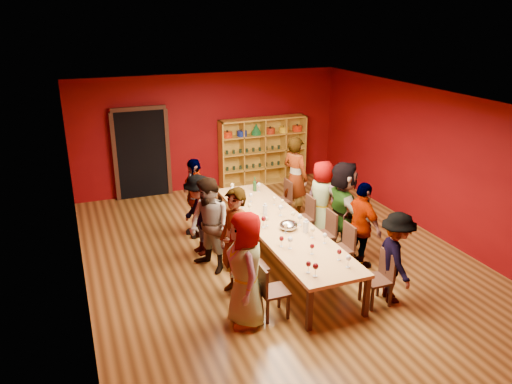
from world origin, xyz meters
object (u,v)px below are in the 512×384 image
(tasting_table, at_px, (280,226))
(wine_bottle, at_px, (255,186))
(chair_person_right_4, at_px, (284,197))
(person_right_4, at_px, (295,177))
(chair_person_left_4, at_px, (208,211))
(spittoon_bowl, at_px, (288,225))
(chair_person_right_3, at_px, (306,215))
(chair_person_left_1, at_px, (250,264))
(person_right_3, at_px, (322,199))
(person_left_2, at_px, (210,226))
(chair_person_left_0, at_px, (269,288))
(person_right_1, at_px, (362,226))
(chair_person_left_3, at_px, (220,226))
(shelving_unit, at_px, (262,148))
(chair_person_right_0, at_px, (381,275))
(chair_person_right_1, at_px, (344,245))
(person_left_0, at_px, (246,269))
(person_right_2, at_px, (343,208))
(chair_person_right_2, at_px, (326,231))
(person_right_0, at_px, (396,258))
(person_left_1, at_px, (235,243))
(person_left_4, at_px, (195,197))
(chair_person_left_2, at_px, (232,241))
(person_left_3, at_px, (200,215))

(tasting_table, height_order, wine_bottle, wine_bottle)
(chair_person_right_4, distance_m, wine_bottle, 0.80)
(tasting_table, height_order, person_right_4, person_right_4)
(chair_person_left_4, distance_m, spittoon_bowl, 2.21)
(chair_person_left_4, distance_m, chair_person_right_3, 2.05)
(chair_person_left_1, relative_size, person_right_3, 0.55)
(person_left_2, height_order, chair_person_left_4, person_left_2)
(chair_person_left_0, relative_size, person_right_1, 0.54)
(chair_person_left_1, bearing_deg, wine_bottle, 67.02)
(person_left_2, distance_m, chair_person_left_3, 0.91)
(shelving_unit, relative_size, person_left_2, 1.37)
(chair_person_right_0, relative_size, chair_person_right_1, 1.00)
(chair_person_left_1, bearing_deg, chair_person_right_4, 55.51)
(chair_person_left_3, distance_m, person_right_4, 2.37)
(person_left_0, distance_m, person_left_2, 1.75)
(chair_person_right_0, relative_size, person_right_4, 0.48)
(chair_person_right_0, bearing_deg, person_right_1, 72.85)
(chair_person_left_3, height_order, person_right_2, person_right_2)
(chair_person_left_0, distance_m, person_right_1, 2.36)
(shelving_unit, distance_m, chair_person_right_2, 4.49)
(person_right_1, height_order, wine_bottle, person_right_1)
(chair_person_right_2, bearing_deg, person_right_0, -81.93)
(person_left_1, distance_m, person_left_2, 0.94)
(person_right_4, bearing_deg, spittoon_bowl, 128.63)
(person_left_1, relative_size, wine_bottle, 5.80)
(chair_person_left_0, xyz_separation_m, chair_person_right_3, (1.82, 2.38, 0.00))
(person_left_4, relative_size, chair_person_right_2, 1.88)
(chair_person_left_2, bearing_deg, person_right_2, -6.32)
(person_right_0, relative_size, person_right_3, 0.95)
(wine_bottle, bearing_deg, chair_person_right_3, -56.74)
(person_left_1, bearing_deg, wine_bottle, 132.81)
(chair_person_right_2, height_order, person_right_4, person_right_4)
(chair_person_left_0, distance_m, person_right_3, 3.25)
(person_left_2, relative_size, chair_person_left_3, 1.97)
(chair_person_left_2, height_order, spittoon_bowl, spittoon_bowl)
(chair_person_left_2, bearing_deg, wine_bottle, 56.82)
(chair_person_left_4, bearing_deg, person_right_0, -60.16)
(person_left_2, distance_m, chair_person_right_3, 2.35)
(chair_person_right_1, bearing_deg, chair_person_left_4, 126.42)
(chair_person_left_3, distance_m, person_left_4, 0.95)
(person_right_2, bearing_deg, spittoon_bowl, 103.24)
(chair_person_left_2, relative_size, chair_person_right_4, 1.00)
(shelving_unit, xyz_separation_m, person_right_1, (-0.13, -5.08, -0.16))
(person_left_1, bearing_deg, chair_person_left_2, 145.14)
(person_left_4, bearing_deg, person_right_0, 20.62)
(person_right_3, bearing_deg, chair_person_left_0, 119.14)
(shelving_unit, distance_m, person_left_4, 3.67)
(person_left_3, xyz_separation_m, wine_bottle, (1.51, 0.98, 0.07))
(chair_person_left_3, relative_size, person_right_2, 0.48)
(person_left_0, bearing_deg, chair_person_left_0, 96.26)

